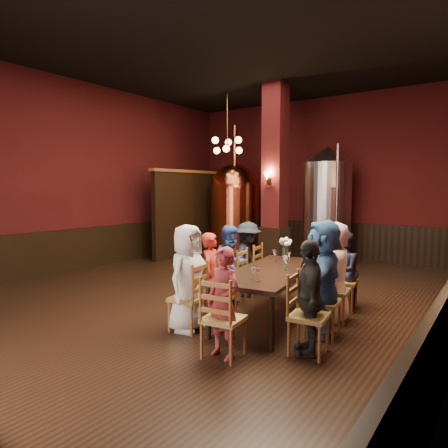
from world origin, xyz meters
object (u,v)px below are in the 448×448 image
Objects in this scene: person_0 at (188,278)px; dining_table at (272,274)px; rose_vase at (285,245)px; steel_vessel at (327,205)px; person_1 at (212,275)px; copper_kettle at (235,208)px; person_2 at (231,265)px.

dining_table is at bearing -38.70° from person_0.
rose_vase is at bearing 97.77° from dining_table.
person_0 is 0.48× the size of steel_vessel.
person_0 is (-0.71, -1.10, 0.05)m from dining_table.
copper_kettle is at bearing 14.50° from person_1.
steel_vessel is at bearing 3.58° from person_2.
rose_vase is at bearing -46.11° from copper_kettle.
copper_kettle reaches higher than person_0.
rose_vase is (0.79, -3.97, -0.53)m from steel_vessel.
dining_table is 5.11m from steel_vessel.
person_0 is 6.42m from copper_kettle.
rose_vase is (0.54, 1.39, 0.35)m from person_1.
rose_vase is at bearing -38.61° from person_2.
steel_vessel is 8.15× the size of rose_vase.
person_0 is 0.68m from person_1.
copper_kettle is at bearing 22.10° from person_0.
rose_vase is (-0.26, 0.96, 0.31)m from dining_table.
copper_kettle is 10.07× the size of rose_vase.
person_2 is (-0.09, 0.65, 0.03)m from person_1.
copper_kettle is at bearing 121.71° from dining_table.
rose_vase reaches higher than dining_table.
person_2 reaches higher than dining_table.
person_0 reaches higher than rose_vase.
copper_kettle reaches higher than person_1.
copper_kettle reaches higher than rose_vase.
person_2 is (-0.89, 0.22, -0.01)m from dining_table.
person_0 is at bearing -130.36° from dining_table.
copper_kettle is 1.23× the size of steel_vessel.
steel_vessel reaches higher than rose_vase.
copper_kettle is at bearing -171.64° from steel_vessel.
rose_vase is (3.44, -3.58, -0.38)m from copper_kettle.
copper_kettle is 2.69m from steel_vessel.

